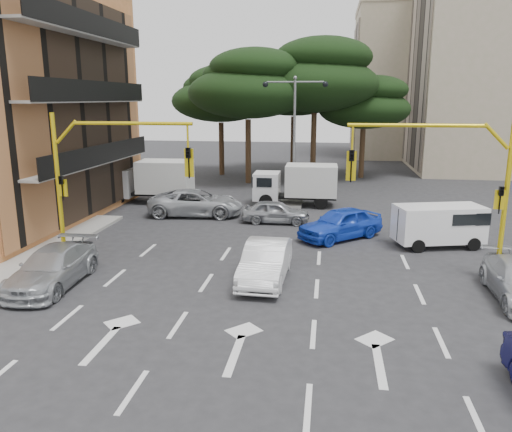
# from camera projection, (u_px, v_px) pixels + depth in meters

# --- Properties ---
(ground) EXTENTS (120.00, 120.00, 0.00)m
(ground) POSITION_uv_depth(u_px,v_px,m) (261.00, 286.00, 17.86)
(ground) COLOR #28282B
(ground) RESTS_ON ground
(median_strip) EXTENTS (1.40, 6.00, 0.15)m
(median_strip) POSITION_uv_depth(u_px,v_px,m) (293.00, 198.00, 33.25)
(median_strip) COLOR gray
(median_strip) RESTS_ON ground
(apartment_beige_far) EXTENTS (16.20, 12.15, 16.70)m
(apartment_beige_far) POSITION_uv_depth(u_px,v_px,m) (427.00, 82.00, 56.48)
(apartment_beige_far) COLOR tan
(apartment_beige_far) RESTS_ON ground
(pine_left_near) EXTENTS (9.15, 9.15, 10.23)m
(pine_left_near) POSITION_uv_depth(u_px,v_px,m) (249.00, 84.00, 37.80)
(pine_left_near) COLOR #382616
(pine_left_near) RESTS_ON ground
(pine_center) EXTENTS (9.98, 9.98, 11.16)m
(pine_center) POSITION_uv_depth(u_px,v_px,m) (316.00, 75.00, 38.87)
(pine_center) COLOR #382616
(pine_center) RESTS_ON ground
(pine_left_far) EXTENTS (8.32, 8.32, 9.30)m
(pine_left_far) POSITION_uv_depth(u_px,v_px,m) (221.00, 94.00, 42.24)
(pine_left_far) COLOR #382616
(pine_left_far) RESTS_ON ground
(pine_right) EXTENTS (7.49, 7.49, 8.37)m
(pine_right) POSITION_uv_depth(u_px,v_px,m) (365.00, 102.00, 40.71)
(pine_right) COLOR #382616
(pine_right) RESTS_ON ground
(pine_back) EXTENTS (9.15, 9.15, 10.23)m
(pine_back) POSITION_uv_depth(u_px,v_px,m) (295.00, 86.00, 44.12)
(pine_back) COLOR #382616
(pine_back) RESTS_ON ground
(signal_mast_right) EXTENTS (5.79, 0.37, 6.00)m
(signal_mast_right) POSITION_uv_depth(u_px,v_px,m) (456.00, 174.00, 17.93)
(signal_mast_right) COLOR gold
(signal_mast_right) RESTS_ON ground
(signal_mast_left) EXTENTS (5.79, 0.37, 6.00)m
(signal_mast_left) POSITION_uv_depth(u_px,v_px,m) (98.00, 167.00, 19.84)
(signal_mast_left) COLOR gold
(signal_mast_left) RESTS_ON ground
(street_lamp_center) EXTENTS (4.16, 0.36, 7.77)m
(street_lamp_center) POSITION_uv_depth(u_px,v_px,m) (295.00, 116.00, 32.02)
(street_lamp_center) COLOR slate
(street_lamp_center) RESTS_ON median_strip
(car_white_hatch) EXTENTS (1.63, 4.37, 1.43)m
(car_white_hatch) POSITION_uv_depth(u_px,v_px,m) (266.00, 262.00, 18.26)
(car_white_hatch) COLOR silver
(car_white_hatch) RESTS_ON ground
(car_blue_compact) EXTENTS (4.41, 4.23, 1.49)m
(car_blue_compact) POSITION_uv_depth(u_px,v_px,m) (340.00, 223.00, 23.70)
(car_blue_compact) COLOR blue
(car_blue_compact) RESTS_ON ground
(car_silver_wagon) EXTENTS (2.08, 4.72, 1.35)m
(car_silver_wagon) POSITION_uv_depth(u_px,v_px,m) (53.00, 268.00, 17.73)
(car_silver_wagon) COLOR #A2A6AA
(car_silver_wagon) RESTS_ON ground
(car_silver_cross_a) EXTENTS (5.54, 2.93, 1.48)m
(car_silver_cross_a) POSITION_uv_depth(u_px,v_px,m) (196.00, 203.00, 28.40)
(car_silver_cross_a) COLOR #AFB2B7
(car_silver_cross_a) RESTS_ON ground
(car_silver_cross_b) EXTENTS (3.62, 1.49, 1.23)m
(car_silver_cross_b) POSITION_uv_depth(u_px,v_px,m) (276.00, 212.00, 26.74)
(car_silver_cross_b) COLOR #95989D
(car_silver_cross_b) RESTS_ON ground
(van_white) EXTENTS (4.15, 2.65, 1.91)m
(van_white) POSITION_uv_depth(u_px,v_px,m) (439.00, 226.00, 22.40)
(van_white) COLOR white
(van_white) RESTS_ON ground
(box_truck_a) EXTENTS (5.60, 2.57, 2.70)m
(box_truck_a) POSITION_uv_depth(u_px,v_px,m) (150.00, 181.00, 31.89)
(box_truck_a) COLOR silver
(box_truck_a) RESTS_ON ground
(box_truck_b) EXTENTS (5.24, 2.25, 2.56)m
(box_truck_b) POSITION_uv_depth(u_px,v_px,m) (296.00, 185.00, 30.97)
(box_truck_b) COLOR silver
(box_truck_b) RESTS_ON ground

